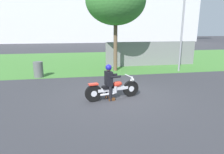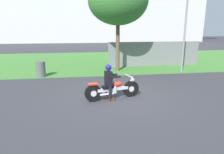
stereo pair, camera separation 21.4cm
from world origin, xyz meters
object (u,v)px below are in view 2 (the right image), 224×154
at_px(tree_roadside, 118,1).
at_px(rider_lead, 109,79).
at_px(motorcycle_lead, 113,89).
at_px(trash_can, 41,69).
at_px(streetlight_pole, 188,14).

bearing_deg(tree_roadside, rider_lead, -103.73).
bearing_deg(motorcycle_lead, tree_roadside, 65.30).
distance_m(motorcycle_lead, tree_roadside, 6.75).
height_order(motorcycle_lead, trash_can, trash_can).
relative_size(motorcycle_lead, rider_lead, 1.59).
height_order(motorcycle_lead, tree_roadside, tree_roadside).
xyz_separation_m(motorcycle_lead, streetlight_pole, (5.36, 4.39, 3.23)).
distance_m(rider_lead, streetlight_pole, 7.62).
bearing_deg(rider_lead, tree_roadside, 63.69).
bearing_deg(streetlight_pole, tree_roadside, 167.80).
relative_size(motorcycle_lead, tree_roadside, 0.38).
xyz_separation_m(rider_lead, streetlight_pole, (5.52, 4.43, 2.81)).
bearing_deg(rider_lead, trash_can, 115.91).
xyz_separation_m(streetlight_pole, trash_can, (-8.94, -0.14, -3.18)).
relative_size(rider_lead, trash_can, 1.56).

